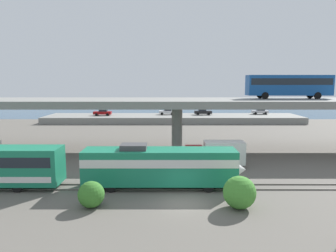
{
  "coord_description": "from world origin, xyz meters",
  "views": [
    {
      "loc": [
        -1.28,
        -25.33,
        9.93
      ],
      "look_at": [
        -1.18,
        23.09,
        3.25
      ],
      "focal_mm": 34.39,
      "sensor_mm": 36.0,
      "label": 1
    }
  ],
  "objects_px": {
    "parked_car_2": "(102,112)",
    "parked_car_1": "(167,112)",
    "train_locomotive": "(167,165)",
    "parked_car_3": "(202,112)",
    "transit_bus_on_overpass": "(288,84)",
    "service_truck_west": "(216,153)",
    "parked_car_0": "(259,111)"
  },
  "relations": [
    {
      "from": "parked_car_2",
      "to": "parked_car_1",
      "type": "bearing_deg",
      "value": -172.04
    },
    {
      "from": "train_locomotive",
      "to": "parked_car_3",
      "type": "xyz_separation_m",
      "value": [
        8.94,
        52.23,
        0.13
      ]
    },
    {
      "from": "transit_bus_on_overpass",
      "to": "train_locomotive",
      "type": "bearing_deg",
      "value": 44.96
    },
    {
      "from": "parked_car_3",
      "to": "service_truck_west",
      "type": "bearing_deg",
      "value": -94.11
    },
    {
      "from": "service_truck_west",
      "to": "parked_car_2",
      "type": "xyz_separation_m",
      "value": [
        -22.01,
        43.23,
        0.69
      ]
    },
    {
      "from": "service_truck_west",
      "to": "parked_car_0",
      "type": "xyz_separation_m",
      "value": [
        18.2,
        46.32,
        0.69
      ]
    },
    {
      "from": "train_locomotive",
      "to": "service_truck_west",
      "type": "relative_size",
      "value": 2.24
    },
    {
      "from": "parked_car_1",
      "to": "train_locomotive",
      "type": "bearing_deg",
      "value": 90.16
    },
    {
      "from": "service_truck_west",
      "to": "parked_car_1",
      "type": "bearing_deg",
      "value": -82.64
    },
    {
      "from": "parked_car_2",
      "to": "service_truck_west",
      "type": "bearing_deg",
      "value": 116.99
    },
    {
      "from": "parked_car_2",
      "to": "parked_car_3",
      "type": "relative_size",
      "value": 1.0
    },
    {
      "from": "service_truck_west",
      "to": "parked_car_0",
      "type": "distance_m",
      "value": 49.77
    },
    {
      "from": "parked_car_1",
      "to": "parked_car_0",
      "type": "bearing_deg",
      "value": -178.02
    },
    {
      "from": "parked_car_2",
      "to": "parked_car_3",
      "type": "height_order",
      "value": "same"
    },
    {
      "from": "train_locomotive",
      "to": "transit_bus_on_overpass",
      "type": "height_order",
      "value": "transit_bus_on_overpass"
    },
    {
      "from": "parked_car_0",
      "to": "parked_car_2",
      "type": "xyz_separation_m",
      "value": [
        -40.21,
        -3.09,
        0.0
      ]
    },
    {
      "from": "service_truck_west",
      "to": "parked_car_1",
      "type": "relative_size",
      "value": 1.65
    },
    {
      "from": "service_truck_west",
      "to": "parked_car_0",
      "type": "bearing_deg",
      "value": -111.45
    },
    {
      "from": "train_locomotive",
      "to": "service_truck_west",
      "type": "xyz_separation_m",
      "value": [
        5.73,
        7.41,
        -0.56
      ]
    },
    {
      "from": "parked_car_3",
      "to": "parked_car_1",
      "type": "bearing_deg",
      "value": 175.79
    },
    {
      "from": "parked_car_0",
      "to": "transit_bus_on_overpass",
      "type": "bearing_deg",
      "value": 79.95
    },
    {
      "from": "train_locomotive",
      "to": "parked_car_1",
      "type": "height_order",
      "value": "train_locomotive"
    },
    {
      "from": "transit_bus_on_overpass",
      "to": "service_truck_west",
      "type": "relative_size",
      "value": 1.76
    },
    {
      "from": "train_locomotive",
      "to": "parked_car_3",
      "type": "bearing_deg",
      "value": 80.28
    },
    {
      "from": "parked_car_0",
      "to": "parked_car_1",
      "type": "bearing_deg",
      "value": 1.98
    },
    {
      "from": "parked_car_0",
      "to": "parked_car_1",
      "type": "height_order",
      "value": "same"
    },
    {
      "from": "train_locomotive",
      "to": "parked_car_0",
      "type": "xyz_separation_m",
      "value": [
        23.92,
        53.73,
        0.13
      ]
    },
    {
      "from": "service_truck_west",
      "to": "parked_car_1",
      "type": "xyz_separation_m",
      "value": [
        -5.87,
        45.48,
        0.69
      ]
    },
    {
      "from": "transit_bus_on_overpass",
      "to": "parked_car_3",
      "type": "xyz_separation_m",
      "value": [
        -8.55,
        34.75,
        -7.21
      ]
    },
    {
      "from": "train_locomotive",
      "to": "transit_bus_on_overpass",
      "type": "bearing_deg",
      "value": 44.96
    },
    {
      "from": "parked_car_0",
      "to": "parked_car_3",
      "type": "distance_m",
      "value": 15.05
    },
    {
      "from": "train_locomotive",
      "to": "service_truck_west",
      "type": "distance_m",
      "value": 9.38
    }
  ]
}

